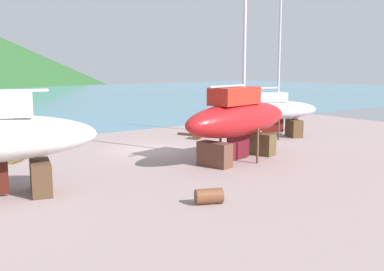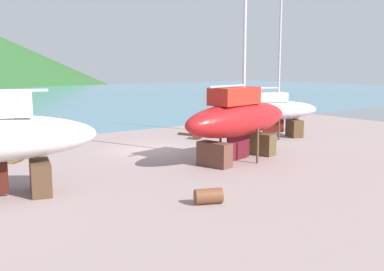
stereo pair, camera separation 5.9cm
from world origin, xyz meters
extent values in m
plane|color=gray|center=(0.00, -3.90, 0.00)|extent=(44.84, 44.84, 0.00)
cube|color=brown|center=(10.22, -1.62, 0.57)|extent=(1.12, 1.44, 1.14)
cube|color=#462F24|center=(7.41, -0.48, 0.57)|extent=(1.12, 1.44, 1.14)
cylinder|color=#4C4125|center=(9.14, -0.24, 0.78)|extent=(0.12, 0.12, 1.56)
cylinder|color=#49372D|center=(8.49, -1.86, 0.78)|extent=(0.12, 0.12, 1.56)
ellipsoid|color=silver|center=(8.82, -1.05, 1.81)|extent=(6.21, 3.74, 1.22)
cube|color=#55100C|center=(8.82, -1.05, 0.77)|extent=(1.38, 0.62, 0.85)
cube|color=silver|center=(8.54, -0.94, 2.66)|extent=(2.38, 1.70, 0.61)
cylinder|color=#B8B7C0|center=(9.10, -1.16, 6.56)|extent=(0.15, 0.15, 8.42)
cylinder|color=silver|center=(8.12, -0.77, 3.25)|extent=(2.01, 0.89, 0.10)
cube|color=#4F3623|center=(-7.65, -5.08, 0.60)|extent=(1.13, 1.93, 1.20)
cylinder|color=#B7C1BF|center=(-8.68, -4.82, 3.82)|extent=(2.91, 0.85, 0.12)
cube|color=brown|center=(4.13, -4.57, 0.57)|extent=(1.04, 1.76, 1.15)
cube|color=brown|center=(0.40, -5.40, 0.57)|extent=(1.04, 1.76, 1.15)
cylinder|color=brown|center=(2.02, -3.88, 0.87)|extent=(0.12, 0.12, 1.73)
cylinder|color=brown|center=(2.51, -6.10, 0.87)|extent=(0.12, 0.12, 1.73)
ellipsoid|color=#B3191B|center=(2.27, -4.99, 2.07)|extent=(7.92, 3.68, 1.68)
cube|color=#54121B|center=(2.27, -4.99, 0.64)|extent=(1.81, 0.48, 1.17)
cube|color=red|center=(1.89, -5.07, 3.24)|extent=(2.96, 1.81, 0.84)
cylinder|color=silver|center=(2.64, -4.91, 7.07)|extent=(0.16, 0.16, 8.50)
cylinder|color=silver|center=(1.33, -5.20, 3.72)|extent=(2.64, 0.69, 0.11)
cube|color=#245083|center=(12.60, 0.42, 0.45)|extent=(0.38, 0.27, 0.89)
cube|color=maroon|center=(12.60, 0.42, 1.18)|extent=(0.48, 0.33, 0.57)
sphere|color=tan|center=(12.60, 0.42, 1.57)|extent=(0.22, 0.22, 0.22)
cylinder|color=olive|center=(-6.92, 1.05, 0.31)|extent=(1.07, 1.05, 0.63)
cylinder|color=brown|center=(-3.42, -9.82, 0.27)|extent=(1.08, 0.86, 0.53)
cylinder|color=brown|center=(4.59, 1.46, 0.28)|extent=(0.99, 0.94, 0.57)
cube|color=brown|center=(5.02, 2.50, 0.09)|extent=(1.10, 2.37, 0.17)
camera|label=1|loc=(-12.85, -21.73, 4.75)|focal=42.70mm
camera|label=2|loc=(-12.80, -21.76, 4.75)|focal=42.70mm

